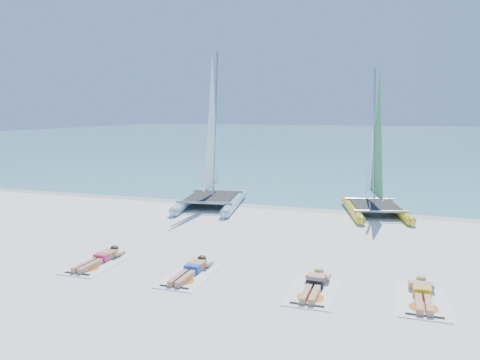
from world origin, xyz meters
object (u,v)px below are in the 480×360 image
at_px(catamaran_blue, 212,159).
at_px(towel_a, 96,264).
at_px(towel_b, 189,276).
at_px(towel_c, 313,292).
at_px(catamaran_yellow, 374,166).
at_px(sunbather_c, 315,284).
at_px(sunbather_a, 101,258).
at_px(sunbather_b, 192,269).
at_px(sunbather_d, 422,293).
at_px(towel_d, 423,301).

height_order(catamaran_blue, towel_a, catamaran_blue).
relative_size(towel_b, towel_c, 1.00).
height_order(catamaran_yellow, sunbather_c, catamaran_yellow).
bearing_deg(catamaran_blue, sunbather_a, -99.30).
bearing_deg(catamaran_blue, catamaran_yellow, -1.30).
bearing_deg(sunbather_b, catamaran_yellow, 66.45).
distance_m(towel_a, towel_c, 5.51).
height_order(towel_a, sunbather_d, sunbather_d).
bearing_deg(towel_c, towel_d, 4.88).
xyz_separation_m(catamaran_yellow, towel_c, (-0.83, -8.86, -1.79)).
distance_m(catamaran_blue, sunbather_d, 10.98).
relative_size(towel_a, towel_c, 1.00).
distance_m(towel_b, sunbather_d, 5.16).
bearing_deg(towel_d, sunbather_d, 90.00).
bearing_deg(sunbather_b, catamaran_blue, 108.23).
xyz_separation_m(towel_d, sunbather_d, (-0.00, 0.19, 0.11)).
height_order(sunbather_c, towel_d, sunbather_c).
bearing_deg(sunbather_a, towel_b, -5.59).
distance_m(towel_d, sunbather_d, 0.22).
height_order(sunbather_a, sunbather_c, same).
xyz_separation_m(sunbather_a, towel_b, (2.58, -0.25, -0.11)).
bearing_deg(sunbather_d, towel_a, -177.86).
height_order(towel_a, sunbather_c, sunbather_c).
height_order(sunbather_a, sunbather_d, same).
relative_size(sunbather_a, towel_b, 0.93).
relative_size(towel_b, sunbather_d, 1.07).
relative_size(catamaran_blue, sunbather_c, 3.77).
distance_m(catamaran_blue, sunbather_b, 8.38).
distance_m(towel_a, sunbather_d, 7.72).
xyz_separation_m(catamaran_blue, towel_c, (5.49, -7.99, -1.93)).
bearing_deg(towel_c, towel_a, 179.04).
bearing_deg(towel_a, catamaran_blue, 89.86).
xyz_separation_m(catamaran_yellow, sunbather_a, (-6.34, -8.58, -1.68)).
distance_m(sunbather_a, sunbather_d, 7.72).
relative_size(towel_b, sunbather_c, 1.07).
xyz_separation_m(sunbather_b, towel_c, (2.94, -0.22, -0.11)).
distance_m(sunbather_b, towel_c, 2.95).
distance_m(catamaran_blue, catamaran_yellow, 6.38).
height_order(towel_c, towel_d, same).
bearing_deg(sunbather_c, sunbather_b, 179.37).
height_order(sunbather_a, towel_c, sunbather_a).
height_order(catamaran_yellow, towel_c, catamaran_yellow).
xyz_separation_m(towel_a, towel_b, (2.58, -0.06, 0.00)).
distance_m(towel_c, sunbather_c, 0.22).
height_order(sunbather_a, sunbather_b, same).
bearing_deg(towel_d, sunbather_c, 179.90).
height_order(sunbather_b, towel_c, sunbather_b).
distance_m(sunbather_c, towel_d, 2.21).
xyz_separation_m(catamaran_blue, sunbather_a, (-0.02, -7.71, -1.82)).
bearing_deg(sunbather_b, towel_c, -4.37).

